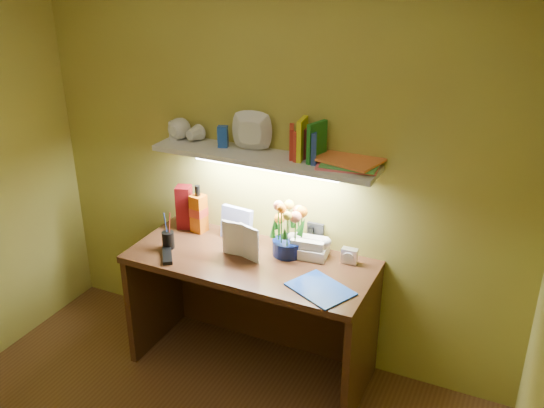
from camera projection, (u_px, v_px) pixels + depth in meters
The scene contains 13 objects.
desk at pixel (251, 315), 3.57m from camera, with size 1.40×0.60×0.75m, color #3E2510.
flower_bouquet at pixel (288, 229), 3.41m from camera, with size 0.20×0.20×0.31m, color #07123D, non-canonical shape.
telephone at pixel (309, 245), 3.43m from camera, with size 0.21×0.16×0.13m, color #EFE3CC, non-canonical shape.
desk_clock at pixel (350, 256), 3.36m from camera, with size 0.09×0.04×0.09m, color silver.
whisky_bottle at pixel (199, 209), 3.68m from camera, with size 0.08×0.08×0.30m, color #C1530A, non-canonical shape.
whisky_box at pixel (184, 207), 3.73m from camera, with size 0.09×0.09×0.27m, color #600A0C.
pen_cup at pixel (168, 234), 3.50m from camera, with size 0.07×0.07×0.17m, color black.
art_card at pixel (237, 224), 3.60m from camera, with size 0.20×0.04×0.20m, color white, non-canonical shape.
tv_remote at pixel (167, 255), 3.43m from camera, with size 0.05×0.19×0.02m, color black.
blue_folder at pixel (320, 289), 3.12m from camera, with size 0.31×0.23×0.01m, color #1B49B4.
desk_book_a at pixel (222, 236), 3.45m from camera, with size 0.15×0.02×0.21m, color silver.
desk_book_b at pixel (240, 239), 3.42m from camera, with size 0.15×0.02×0.21m, color silver.
wall_shelf at pixel (265, 151), 3.32m from camera, with size 1.31×0.33×0.26m.
Camera 1 is at (1.38, -1.45, 2.43)m, focal length 40.00 mm.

